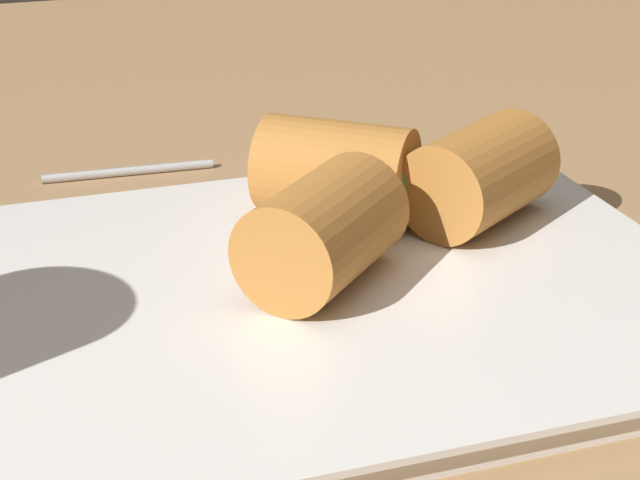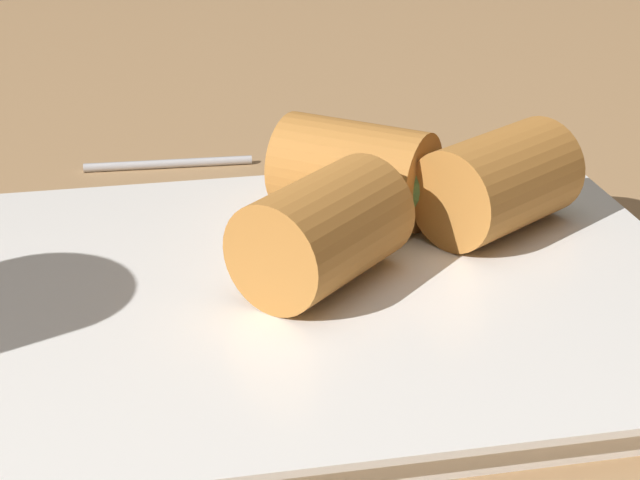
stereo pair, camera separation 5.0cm
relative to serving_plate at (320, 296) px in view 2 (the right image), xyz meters
The scene contains 6 objects.
table_surface 3.22cm from the serving_plate, 153.69° to the left, with size 180.00×140.00×2.00cm.
serving_plate is the anchor object (origin of this frame).
roll_front_left 10.69cm from the serving_plate, 157.55° to the right, with size 8.54×7.81×4.70cm.
roll_front_right 7.62cm from the serving_plate, 118.03° to the right, with size 8.51×8.10×4.70cm.
roll_back_left 3.11cm from the serving_plate, 166.60° to the right, with size 8.40×8.31×4.70cm.
spoon 18.69cm from the serving_plate, 97.75° to the right, with size 15.87×2.99×1.27cm.
Camera 2 is at (10.26, 38.49, 23.77)cm, focal length 60.00 mm.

